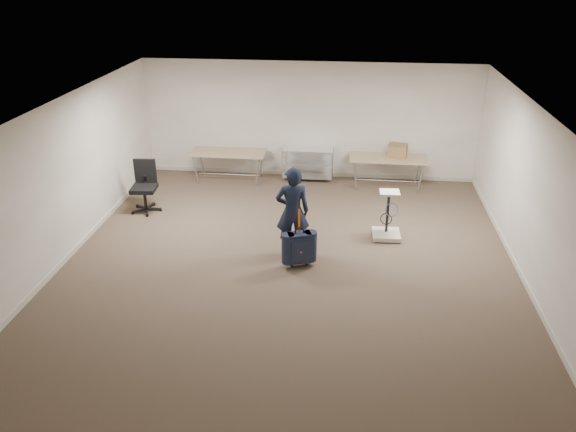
# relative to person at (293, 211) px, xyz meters

# --- Properties ---
(ground) EXTENTS (9.00, 9.00, 0.00)m
(ground) POSITION_rel_person_xyz_m (-0.02, -0.45, -0.84)
(ground) COLOR #4E3C2F
(ground) RESTS_ON ground
(room_shell) EXTENTS (8.00, 9.00, 9.00)m
(room_shell) POSITION_rel_person_xyz_m (-0.02, 0.94, -0.79)
(room_shell) COLOR beige
(room_shell) RESTS_ON ground
(folding_table_left) EXTENTS (1.80, 0.75, 0.73)m
(folding_table_left) POSITION_rel_person_xyz_m (-1.92, 3.50, -0.16)
(folding_table_left) COLOR tan
(folding_table_left) RESTS_ON ground
(folding_table_right) EXTENTS (1.80, 0.75, 0.73)m
(folding_table_right) POSITION_rel_person_xyz_m (1.88, 3.50, -0.16)
(folding_table_right) COLOR tan
(folding_table_right) RESTS_ON ground
(wire_shelf) EXTENTS (1.22, 0.47, 0.80)m
(wire_shelf) POSITION_rel_person_xyz_m (-0.02, 3.75, -0.40)
(wire_shelf) COLOR silver
(wire_shelf) RESTS_ON ground
(person) EXTENTS (0.67, 0.50, 1.68)m
(person) POSITION_rel_person_xyz_m (0.00, 0.00, 0.00)
(person) COLOR black
(person) RESTS_ON ground
(suitcase) EXTENTS (0.46, 0.35, 1.10)m
(suitcase) POSITION_rel_person_xyz_m (0.17, -0.49, -0.46)
(suitcase) COLOR black
(suitcase) RESTS_ON ground
(office_chair) EXTENTS (0.66, 0.66, 1.09)m
(office_chair) POSITION_rel_person_xyz_m (-3.33, 1.56, -0.51)
(office_chair) COLOR black
(office_chair) RESTS_ON ground
(equipment_cart) EXTENTS (0.55, 0.55, 0.97)m
(equipment_cart) POSITION_rel_person_xyz_m (1.76, 0.82, -0.58)
(equipment_cart) COLOR beige
(equipment_cart) RESTS_ON ground
(cardboard_box) EXTENTS (0.48, 0.40, 0.32)m
(cardboard_box) POSITION_rel_person_xyz_m (2.08, 3.55, 0.05)
(cardboard_box) COLOR olive
(cardboard_box) RESTS_ON folding_table_right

